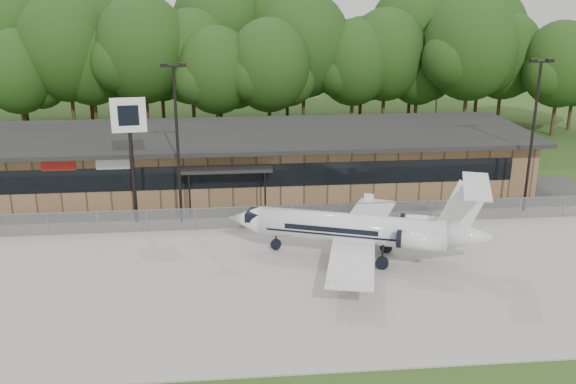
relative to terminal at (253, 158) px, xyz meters
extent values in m
plane|color=#364E1B|center=(0.00, -23.94, -2.18)|extent=(160.00, 160.00, 0.00)
cube|color=#9E9B93|center=(0.00, -15.94, -2.14)|extent=(64.00, 18.00, 0.08)
cube|color=#383835|center=(0.00, -4.44, -2.15)|extent=(50.00, 9.00, 0.06)
cube|color=olive|center=(0.00, 0.06, -0.18)|extent=(40.00, 10.00, 4.00)
cube|color=black|center=(0.00, -4.96, 0.12)|extent=(36.00, 0.08, 1.60)
cube|color=black|center=(0.00, -0.44, 1.97)|extent=(41.00, 11.50, 0.30)
cube|color=black|center=(-2.00, -5.54, 0.82)|extent=(6.00, 1.60, 0.20)
cube|color=#A81A14|center=(-13.00, -4.99, 1.22)|extent=(2.20, 0.06, 0.70)
cube|color=silver|center=(-9.50, -4.99, 1.22)|extent=(2.20, 0.06, 0.70)
cube|color=gray|center=(0.00, -8.94, -1.43)|extent=(46.00, 0.03, 1.50)
cube|color=gray|center=(0.00, -8.94, -0.68)|extent=(46.00, 0.04, 0.04)
cylinder|color=gray|center=(22.00, 24.06, 10.32)|extent=(0.20, 0.20, 25.00)
cylinder|color=black|center=(-5.00, -7.44, 2.82)|extent=(0.18, 0.18, 10.00)
cube|color=black|center=(-5.00, -7.44, 7.87)|extent=(1.20, 0.12, 0.12)
cube|color=black|center=(-5.55, -7.44, 7.94)|extent=(0.45, 0.30, 0.22)
cube|color=black|center=(-4.45, -7.44, 7.94)|extent=(0.45, 0.30, 0.22)
cylinder|color=black|center=(18.00, -7.44, 2.82)|extent=(0.18, 0.18, 10.00)
cube|color=black|center=(18.00, -7.44, 7.87)|extent=(1.20, 0.12, 0.12)
cube|color=black|center=(17.45, -7.44, 7.94)|extent=(0.45, 0.30, 0.22)
cube|color=black|center=(18.55, -7.44, 7.94)|extent=(0.45, 0.30, 0.22)
cylinder|color=silver|center=(4.83, -14.03, -0.41)|extent=(10.35, 4.98, 1.66)
cone|color=silver|center=(-1.06, -11.98, -0.41)|extent=(2.51, 2.25, 1.66)
cone|color=silver|center=(10.81, -16.11, -0.26)|extent=(2.70, 2.32, 1.66)
cube|color=silver|center=(4.19, -17.43, -0.88)|extent=(4.20, 6.63, 0.12)
cube|color=silver|center=(6.44, -10.96, -0.88)|extent=(4.20, 6.63, 0.12)
cylinder|color=silver|center=(7.93, -16.48, -0.26)|extent=(2.46, 1.63, 0.93)
cylinder|color=silver|center=(8.78, -14.03, -0.26)|extent=(2.46, 1.63, 0.93)
cube|color=silver|center=(10.32, -15.94, 1.25)|extent=(2.46, 0.98, 3.12)
cube|color=silver|center=(10.90, -16.14, 2.55)|extent=(2.84, 4.95, 0.10)
cube|color=black|center=(-0.37, -12.22, -0.12)|extent=(1.39, 1.52, 0.52)
cube|color=black|center=(6.59, -14.64, -1.81)|extent=(1.60, 2.63, 0.73)
cylinder|color=black|center=(0.71, -12.59, -1.81)|extent=(0.79, 0.79, 0.23)
cylinder|color=black|center=(-7.90, -7.14, 1.70)|extent=(0.25, 0.25, 7.75)
cube|color=silver|center=(-7.90, -7.14, 4.90)|extent=(2.15, 0.43, 2.13)
cube|color=black|center=(-7.89, -7.27, 4.90)|extent=(1.26, 0.15, 1.26)
camera|label=1|loc=(-1.89, -46.68, 12.77)|focal=40.00mm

